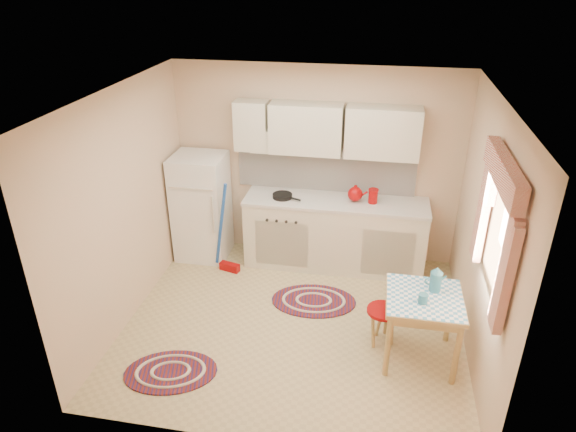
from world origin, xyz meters
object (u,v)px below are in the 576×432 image
object	(u,v)px
fridge	(202,207)
base_cabinets	(335,234)
table	(420,328)
stool	(382,326)

from	to	relation	value
fridge	base_cabinets	xyz separation A→B (m)	(1.74, 0.05, -0.26)
fridge	table	distance (m)	3.17
table	stool	xyz separation A→B (m)	(-0.37, 0.15, -0.15)
base_cabinets	table	distance (m)	1.90
fridge	stool	distance (m)	2.80
table	stool	world-z (taller)	table
fridge	stool	xyz separation A→B (m)	(2.38, -1.41, -0.49)
table	fridge	bearing A→B (deg)	150.42
base_cabinets	table	xyz separation A→B (m)	(1.00, -1.61, -0.08)
stool	table	bearing A→B (deg)	-22.43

